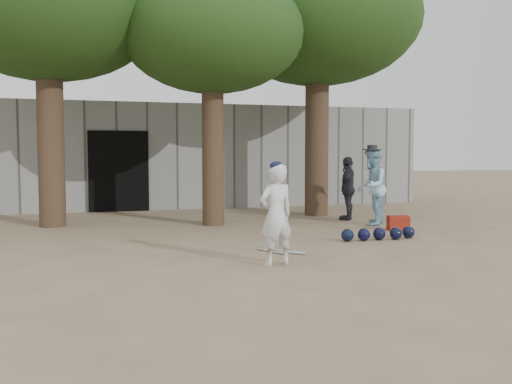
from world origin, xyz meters
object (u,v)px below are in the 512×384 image
object	(u,v)px
boy_player	(276,215)
spectator_dark	(348,188)
spectator_blue	(372,187)
red_bag	(398,223)

from	to	relation	value
boy_player	spectator_dark	xyz separation A→B (m)	(3.45, 4.67, 0.03)
spectator_blue	spectator_dark	xyz separation A→B (m)	(-0.08, 1.01, -0.10)
boy_player	spectator_blue	world-z (taller)	spectator_blue
boy_player	spectator_dark	distance (m)	5.81
boy_player	spectator_blue	distance (m)	5.09
boy_player	spectator_blue	size ratio (longest dim) A/B	0.85
boy_player	red_bag	size ratio (longest dim) A/B	3.46
spectator_blue	red_bag	size ratio (longest dim) A/B	4.07
spectator_dark	red_bag	distance (m)	2.08
spectator_blue	spectator_dark	world-z (taller)	spectator_blue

